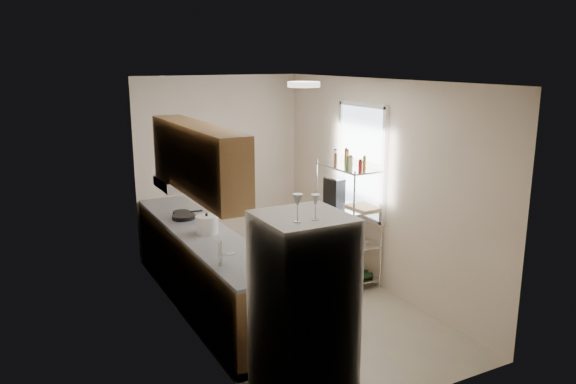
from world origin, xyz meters
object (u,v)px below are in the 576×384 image
(refrigerator, at_px, (303,314))
(espresso_machine, at_px, (334,188))
(rice_cooker, at_px, (207,225))
(frying_pan_large, at_px, (184,217))
(cutting_board, at_px, (364,207))

(refrigerator, xyz_separation_m, espresso_machine, (1.87, 2.47, 0.33))
(rice_cooker, distance_m, espresso_machine, 1.92)
(refrigerator, distance_m, espresso_machine, 3.12)
(espresso_machine, bearing_deg, rice_cooker, 178.75)
(rice_cooker, xyz_separation_m, espresso_machine, (1.89, 0.30, 0.16))
(frying_pan_large, height_order, espresso_machine, espresso_machine)
(cutting_board, bearing_deg, frying_pan_large, 154.50)
(rice_cooker, bearing_deg, cutting_board, -7.84)
(frying_pan_large, relative_size, cutting_board, 0.68)
(espresso_machine, bearing_deg, frying_pan_large, 158.25)
(cutting_board, bearing_deg, espresso_machine, 98.14)
(refrigerator, distance_m, frying_pan_large, 2.87)
(refrigerator, height_order, espresso_machine, refrigerator)
(refrigerator, relative_size, rice_cooker, 6.52)
(refrigerator, distance_m, rice_cooker, 2.18)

